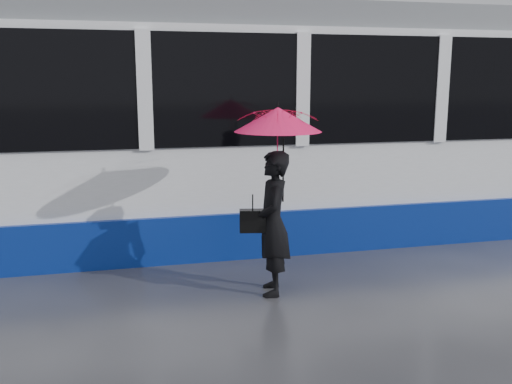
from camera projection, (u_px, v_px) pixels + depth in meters
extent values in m
plane|color=#28282D|center=(136.00, 305.00, 6.01)|extent=(90.00, 90.00, 0.00)
cube|color=#3F3D38|center=(131.00, 254.00, 7.70)|extent=(34.00, 0.07, 0.02)
cube|color=#3F3D38|center=(129.00, 228.00, 9.07)|extent=(34.00, 0.07, 0.02)
cube|color=white|center=(31.00, 140.00, 7.80)|extent=(24.00, 2.40, 2.95)
cube|color=navy|center=(37.00, 226.00, 8.03)|extent=(24.00, 2.56, 0.62)
cube|color=black|center=(27.00, 90.00, 7.67)|extent=(23.00, 2.48, 1.40)
cube|color=slate|center=(21.00, 14.00, 7.48)|extent=(23.60, 2.20, 0.35)
imported|color=black|center=(273.00, 223.00, 6.20)|extent=(0.48, 0.64, 1.59)
imported|color=#FF1573|center=(278.00, 143.00, 6.04)|extent=(1.02, 1.03, 0.79)
cone|color=#FF1573|center=(278.00, 119.00, 5.99)|extent=(1.09, 1.09, 0.26)
cylinder|color=black|center=(278.00, 105.00, 5.96)|extent=(0.01, 0.01, 0.06)
cylinder|color=black|center=(283.00, 170.00, 6.13)|extent=(0.02, 0.02, 0.69)
cube|color=black|center=(253.00, 221.00, 6.16)|extent=(0.30, 0.18, 0.25)
cylinder|color=black|center=(253.00, 202.00, 6.12)|extent=(0.01, 0.01, 0.18)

